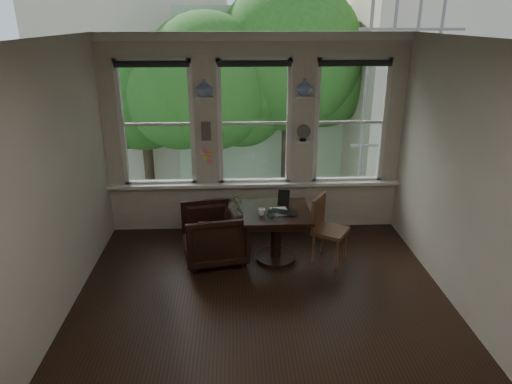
{
  "coord_description": "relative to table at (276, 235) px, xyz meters",
  "views": [
    {
      "loc": [
        -0.3,
        -4.51,
        3.18
      ],
      "look_at": [
        -0.04,
        0.9,
        1.1
      ],
      "focal_mm": 32.0,
      "sensor_mm": 36.0,
      "label": 1
    }
  ],
  "objects": [
    {
      "name": "ground",
      "position": [
        -0.25,
        -1.11,
        -0.38
      ],
      "size": [
        4.5,
        4.5,
        0.0
      ],
      "primitive_type": "plane",
      "color": "black",
      "rests_on": "ground"
    },
    {
      "name": "ceiling",
      "position": [
        -0.25,
        -1.11,
        2.62
      ],
      "size": [
        4.5,
        4.5,
        0.0
      ],
      "primitive_type": "plane",
      "rotation": [
        3.14,
        0.0,
        0.0
      ],
      "color": "silver",
      "rests_on": "ground"
    },
    {
      "name": "wall_back",
      "position": [
        -0.25,
        1.14,
        1.12
      ],
      "size": [
        4.5,
        0.0,
        4.5
      ],
      "primitive_type": "plane",
      "rotation": [
        1.57,
        0.0,
        0.0
      ],
      "color": "beige",
      "rests_on": "ground"
    },
    {
      "name": "wall_front",
      "position": [
        -0.25,
        -3.36,
        1.12
      ],
      "size": [
        4.5,
        0.0,
        4.5
      ],
      "primitive_type": "plane",
      "rotation": [
        -1.57,
        0.0,
        0.0
      ],
      "color": "beige",
      "rests_on": "ground"
    },
    {
      "name": "wall_left",
      "position": [
        -2.5,
        -1.11,
        1.12
      ],
      "size": [
        0.0,
        4.5,
        4.5
      ],
      "primitive_type": "plane",
      "rotation": [
        1.57,
        0.0,
        1.57
      ],
      "color": "beige",
      "rests_on": "ground"
    },
    {
      "name": "wall_right",
      "position": [
        2.0,
        -1.11,
        1.12
      ],
      "size": [
        0.0,
        4.5,
        4.5
      ],
      "primitive_type": "plane",
      "rotation": [
        1.57,
        0.0,
        -1.57
      ],
      "color": "beige",
      "rests_on": "ground"
    },
    {
      "name": "window_left",
      "position": [
        -1.7,
        1.14,
        1.32
      ],
      "size": [
        1.1,
        0.12,
        1.9
      ],
      "primitive_type": null,
      "color": "white",
      "rests_on": "ground"
    },
    {
      "name": "window_center",
      "position": [
        -0.25,
        1.14,
        1.32
      ],
      "size": [
        1.1,
        0.12,
        1.9
      ],
      "primitive_type": null,
      "color": "white",
      "rests_on": "ground"
    },
    {
      "name": "window_right",
      "position": [
        1.2,
        1.14,
        1.32
      ],
      "size": [
        1.1,
        0.12,
        1.9
      ],
      "primitive_type": null,
      "color": "white",
      "rests_on": "ground"
    },
    {
      "name": "shelf_left",
      "position": [
        -0.97,
        1.04,
        1.73
      ],
      "size": [
        0.26,
        0.16,
        0.03
      ],
      "primitive_type": "cube",
      "color": "white",
      "rests_on": "ground"
    },
    {
      "name": "shelf_right",
      "position": [
        0.48,
        1.04,
        1.73
      ],
      "size": [
        0.26,
        0.16,
        0.03
      ],
      "primitive_type": "cube",
      "color": "white",
      "rests_on": "ground"
    },
    {
      "name": "intercom",
      "position": [
        -0.97,
        1.07,
        1.23
      ],
      "size": [
        0.14,
        0.06,
        0.28
      ],
      "primitive_type": "cube",
      "color": "#59544F",
      "rests_on": "ground"
    },
    {
      "name": "sticky_notes",
      "position": [
        -0.97,
        1.07,
        0.88
      ],
      "size": [
        0.16,
        0.01,
        0.24
      ],
      "primitive_type": null,
      "color": "pink",
      "rests_on": "ground"
    },
    {
      "name": "desk_fan",
      "position": [
        0.48,
        1.02,
        1.16
      ],
      "size": [
        0.2,
        0.2,
        0.24
      ],
      "primitive_type": null,
      "color": "#59544F",
      "rests_on": "ground"
    },
    {
      "name": "vase_left",
      "position": [
        -0.97,
        1.04,
        1.86
      ],
      "size": [
        0.24,
        0.24,
        0.25
      ],
      "primitive_type": "imported",
      "color": "silver",
      "rests_on": "shelf_left"
    },
    {
      "name": "vase_right",
      "position": [
        0.48,
        1.04,
        1.86
      ],
      "size": [
        0.24,
        0.24,
        0.25
      ],
      "primitive_type": "imported",
      "color": "silver",
      "rests_on": "shelf_right"
    },
    {
      "name": "table",
      "position": [
        0.0,
        0.0,
        0.0
      ],
      "size": [
        0.9,
        0.9,
        0.75
      ],
      "primitive_type": null,
      "color": "black",
      "rests_on": "ground"
    },
    {
      "name": "armchair_left",
      "position": [
        -0.86,
        0.06,
        0.01
      ],
      "size": [
        0.99,
        0.97,
        0.78
      ],
      "primitive_type": "imported",
      "rotation": [
        0.0,
        0.0,
        -1.39
      ],
      "color": "black",
      "rests_on": "ground"
    },
    {
      "name": "cushion_red",
      "position": [
        -0.86,
        0.06,
        0.08
      ],
      "size": [
        0.45,
        0.45,
        0.06
      ],
      "primitive_type": "cube",
      "color": "maroon",
      "rests_on": "armchair_left"
    },
    {
      "name": "side_chair_right",
      "position": [
        0.74,
        -0.05,
        0.09
      ],
      "size": [
        0.58,
        0.58,
        0.92
      ],
      "primitive_type": null,
      "rotation": [
        0.0,
        0.0,
        1.01
      ],
      "color": "#4F341C",
      "rests_on": "ground"
    },
    {
      "name": "laptop",
      "position": [
        0.06,
        -0.16,
        0.39
      ],
      "size": [
        0.43,
        0.37,
        0.03
      ],
      "primitive_type": "imported",
      "rotation": [
        0.0,
        0.0,
        -0.46
      ],
      "color": "black",
      "rests_on": "table"
    },
    {
      "name": "mug",
      "position": [
        -0.21,
        -0.14,
        0.42
      ],
      "size": [
        0.1,
        0.1,
        0.09
      ],
      "primitive_type": "imported",
      "rotation": [
        0.0,
        0.0,
        0.05
      ],
      "color": "white",
      "rests_on": "table"
    },
    {
      "name": "drinking_glass",
      "position": [
        -0.1,
        -0.25,
        0.42
      ],
      "size": [
        0.15,
        0.15,
        0.09
      ],
      "primitive_type": "imported",
      "rotation": [
        0.0,
        0.0,
        -0.33
      ],
      "color": "white",
      "rests_on": "table"
    },
    {
      "name": "tablet",
      "position": [
        0.12,
        0.19,
        0.48
      ],
      "size": [
        0.17,
        0.11,
        0.22
      ],
      "primitive_type": "cube",
      "rotation": [
        -0.26,
        0.0,
        -0.25
      ],
      "color": "black",
      "rests_on": "table"
    },
    {
      "name": "papers",
      "position": [
        0.05,
        -0.04,
        0.38
      ],
      "size": [
        0.27,
        0.33,
        0.0
      ],
      "primitive_type": "cube",
      "rotation": [
        0.0,
        0.0,
        0.17
      ],
      "color": "silver",
      "rests_on": "table"
    }
  ]
}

